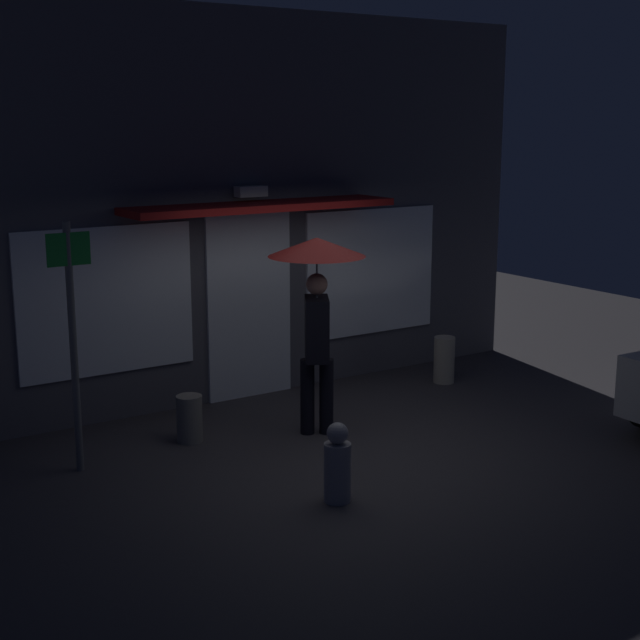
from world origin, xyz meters
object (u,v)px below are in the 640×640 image
at_px(fire_hydrant, 337,465).
at_px(sidewalk_bollard, 190,419).
at_px(street_sign_post, 73,332).
at_px(person_with_umbrella, 317,285).
at_px(sidewalk_bollard_2, 444,360).

bearing_deg(fire_hydrant, sidewalk_bollard, 101.10).
bearing_deg(street_sign_post, person_with_umbrella, -8.12).
bearing_deg(sidewalk_bollard, street_sign_post, -172.62).
bearing_deg(sidewalk_bollard_2, person_with_umbrella, -163.02).
bearing_deg(sidewalk_bollard_2, sidewalk_bollard, -176.47).
distance_m(sidewalk_bollard, fire_hydrant, 2.13).
xyz_separation_m(person_with_umbrella, fire_hydrant, (-0.83, -1.58, -1.26)).
relative_size(street_sign_post, sidewalk_bollard_2, 4.02).
relative_size(street_sign_post, fire_hydrant, 3.30).
bearing_deg(fire_hydrant, sidewalk_bollard_2, 35.70).
relative_size(sidewalk_bollard, sidewalk_bollard_2, 0.83).
height_order(person_with_umbrella, street_sign_post, street_sign_post).
height_order(person_with_umbrella, sidewalk_bollard_2, person_with_umbrella).
relative_size(person_with_umbrella, fire_hydrant, 2.91).
distance_m(person_with_umbrella, street_sign_post, 2.49).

